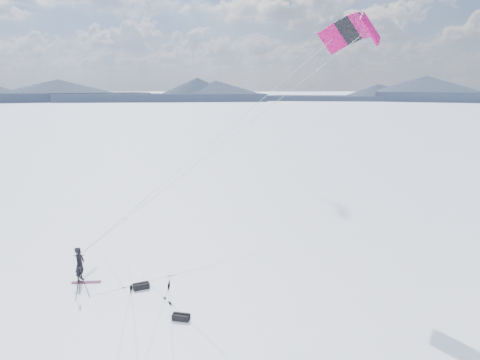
{
  "coord_description": "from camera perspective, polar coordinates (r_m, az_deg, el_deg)",
  "views": [
    {
      "loc": [
        4.04,
        -21.52,
        9.67
      ],
      "look_at": [
        6.98,
        1.86,
        4.95
      ],
      "focal_mm": 35.0,
      "sensor_mm": 36.0,
      "label": 1
    }
  ],
  "objects": [
    {
      "name": "gear_bag_a",
      "position": [
        23.78,
        -11.96,
        -12.52
      ],
      "size": [
        0.84,
        0.58,
        0.34
      ],
      "rotation": [
        0.0,
        0.0,
        0.32
      ],
      "color": "black",
      "rests_on": "ground"
    },
    {
      "name": "snowboard",
      "position": [
        25.24,
        -18.23,
        -11.75
      ],
      "size": [
        1.46,
        0.33,
        0.04
      ],
      "primitive_type": "cube",
      "rotation": [
        0.0,
        0.0,
        -0.04
      ],
      "color": "#6A1B44",
      "rests_on": "ground"
    },
    {
      "name": "gear_bag_b",
      "position": [
        20.65,
        -7.2,
        -16.23
      ],
      "size": [
        0.8,
        0.57,
        0.33
      ],
      "rotation": [
        0.0,
        0.0,
        -0.35
      ],
      "color": "black",
      "rests_on": "ground"
    },
    {
      "name": "horizon_hills",
      "position": [
        22.79,
        -17.15,
        -5.31
      ],
      "size": [
        704.0,
        704.0,
        8.38
      ],
      "color": "#192136",
      "rests_on": "ground"
    },
    {
      "name": "snow_tracks",
      "position": [
        23.89,
        -15.88,
        -13.0
      ],
      "size": [
        17.62,
        10.25,
        0.01
      ],
      "color": "silver",
      "rests_on": "ground"
    },
    {
      "name": "snowkiter",
      "position": [
        25.57,
        -18.83,
        -11.53
      ],
      "size": [
        0.59,
        0.74,
        1.77
      ],
      "primitive_type": "imported",
      "rotation": [
        0.0,
        0.0,
        1.28
      ],
      "color": "black",
      "rests_on": "ground"
    },
    {
      "name": "power_kite",
      "position": [
        25.37,
        13.64,
        17.2
      ],
      "size": [
        15.17,
        5.88,
        11.98
      ],
      "color": "#AB0752",
      "rests_on": "ground"
    },
    {
      "name": "tripod",
      "position": [
        23.33,
        -18.88,
        -11.25
      ],
      "size": [
        0.62,
        0.67,
        1.48
      ],
      "rotation": [
        0.0,
        0.0,
        -0.09
      ],
      "color": "black",
      "rests_on": "ground"
    },
    {
      "name": "ground",
      "position": [
        23.93,
        -16.68,
        -13.0
      ],
      "size": [
        1800.0,
        1800.0,
        0.0
      ],
      "primitive_type": "plane",
      "color": "white"
    }
  ]
}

